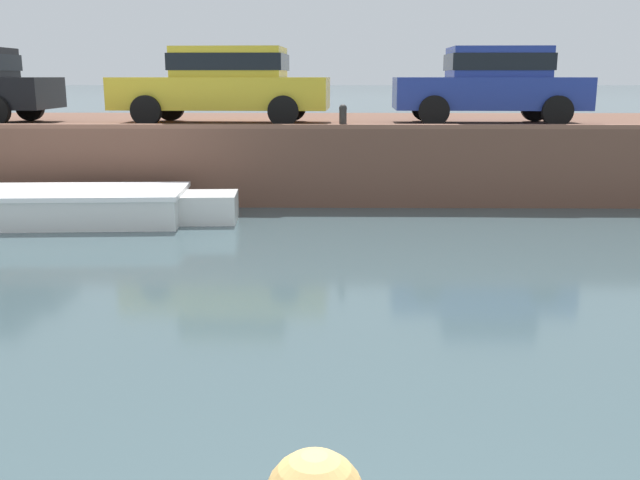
{
  "coord_description": "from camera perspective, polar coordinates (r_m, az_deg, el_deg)",
  "views": [
    {
      "loc": [
        -0.24,
        -1.66,
        2.46
      ],
      "look_at": [
        -0.33,
        4.12,
        1.13
      ],
      "focal_mm": 40.0,
      "sensor_mm": 36.0,
      "label": 1
    }
  ],
  "objects": [
    {
      "name": "boat_moored_west_white",
      "position": [
        13.03,
        -20.12,
        2.56
      ],
      "size": [
        5.71,
        2.02,
        0.57
      ],
      "color": "white",
      "rests_on": "ground"
    },
    {
      "name": "car_left_inner_yellow",
      "position": [
        15.14,
        -7.57,
        12.43
      ],
      "size": [
        4.44,
        2.14,
        1.54
      ],
      "color": "yellow",
      "rests_on": "far_quay_wall"
    },
    {
      "name": "far_wall_coping",
      "position": [
        13.59,
        1.88,
        9.08
      ],
      "size": [
        60.0,
        0.24,
        0.08
      ],
      "primitive_type": "cube",
      "color": "brown",
      "rests_on": "far_quay_wall"
    },
    {
      "name": "ground_plane",
      "position": [
        7.94,
        2.56,
        -5.08
      ],
      "size": [
        400.0,
        400.0,
        0.0
      ],
      "primitive_type": "plane",
      "color": "#3D5156"
    },
    {
      "name": "far_quay_wall",
      "position": [
        16.52,
        1.69,
        7.02
      ],
      "size": [
        60.0,
        6.0,
        1.5
      ],
      "primitive_type": "cube",
      "color": "brown",
      "rests_on": "ground"
    },
    {
      "name": "mooring_bollard_mid",
      "position": [
        13.7,
        1.85,
        9.94
      ],
      "size": [
        0.15,
        0.15,
        0.45
      ],
      "color": "#2D2B28",
      "rests_on": "far_quay_wall"
    },
    {
      "name": "car_centre_blue",
      "position": [
        15.35,
        13.56,
        12.18
      ],
      "size": [
        3.89,
        1.98,
        1.54
      ],
      "color": "#233893",
      "rests_on": "far_quay_wall"
    }
  ]
}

